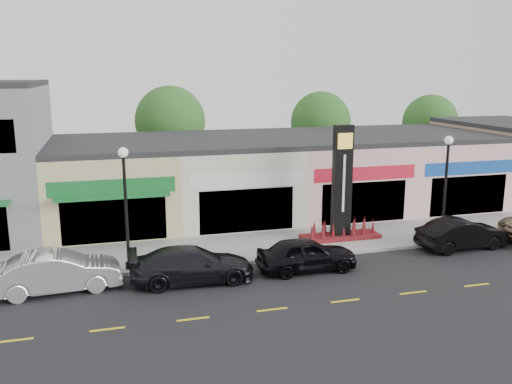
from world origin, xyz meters
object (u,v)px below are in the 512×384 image
(lamp_west_near, at_px, (125,196))
(car_dark_sedan, at_px, (192,265))
(car_white_van, at_px, (58,272))
(car_black_sedan, at_px, (307,254))
(lamp_east_near, at_px, (446,178))
(car_black_conv, at_px, (462,234))
(pylon_sign, at_px, (341,199))

(lamp_west_near, distance_m, car_dark_sedan, 4.19)
(car_white_van, bearing_deg, lamp_west_near, -67.62)
(car_dark_sedan, bearing_deg, car_black_sedan, -88.23)
(lamp_east_near, xyz_separation_m, car_black_sedan, (-8.29, -1.95, -2.71))
(lamp_east_near, height_order, car_black_conv, lamp_east_near)
(lamp_west_near, relative_size, car_black_conv, 1.17)
(car_white_van, distance_m, car_black_sedan, 10.59)
(lamp_west_near, relative_size, car_black_sedan, 1.22)
(car_black_sedan, bearing_deg, lamp_west_near, 75.72)
(pylon_sign, relative_size, car_black_sedan, 1.34)
(car_white_van, bearing_deg, pylon_sign, -81.63)
(car_black_conv, bearing_deg, lamp_east_near, 17.18)
(lamp_east_near, height_order, car_white_van, lamp_east_near)
(lamp_west_near, relative_size, lamp_east_near, 1.00)
(lamp_east_near, height_order, pylon_sign, pylon_sign)
(lamp_west_near, height_order, car_black_conv, lamp_west_near)
(car_black_conv, bearing_deg, car_black_sedan, 92.40)
(lamp_east_near, bearing_deg, pylon_sign, 161.25)
(car_white_van, relative_size, car_black_sedan, 1.12)
(lamp_west_near, xyz_separation_m, lamp_east_near, (16.00, 0.00, 0.00))
(lamp_east_near, bearing_deg, lamp_west_near, 180.00)
(car_dark_sedan, bearing_deg, lamp_east_near, -79.69)
(lamp_west_near, height_order, car_black_sedan, lamp_west_near)
(lamp_east_near, xyz_separation_m, car_dark_sedan, (-13.45, -1.91, -2.72))
(car_white_van, xyz_separation_m, car_black_sedan, (10.58, -0.50, -0.06))
(pylon_sign, distance_m, car_black_conv, 6.29)
(car_dark_sedan, bearing_deg, lamp_west_near, 55.39)
(lamp_east_near, relative_size, pylon_sign, 0.91)
(lamp_west_near, distance_m, car_black_conv, 16.67)
(pylon_sign, bearing_deg, lamp_west_near, -171.23)
(lamp_west_near, bearing_deg, lamp_east_near, 0.00)
(car_black_sedan, relative_size, car_black_conv, 0.96)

